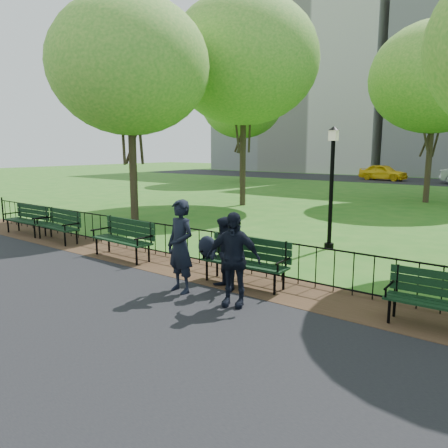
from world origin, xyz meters
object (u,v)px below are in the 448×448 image
Objects in this scene: park_bench_right_a at (445,295)px; tree_mid_w at (244,60)px; park_bench_left_b at (60,222)px; tree_far_c at (435,78)px; park_bench_left_c at (29,216)px; person_right at (233,259)px; lamppost at (332,183)px; taxi at (383,172)px; park_bench_left_a at (125,234)px; tree_far_w at (242,103)px; person_left at (180,246)px; person_mid at (225,254)px; park_bench_main at (229,252)px; tree_near_w at (129,66)px.

park_bench_right_a is 0.17× the size of tree_mid_w.
tree_far_c is (6.57, 17.70, 5.86)m from park_bench_left_b.
park_bench_left_c is 1.08× the size of person_right.
taxi is (-7.69, 28.56, -1.18)m from lamppost.
park_bench_right_a is (10.98, -0.06, -0.04)m from park_bench_left_b.
park_bench_left_b is (-3.25, 0.13, -0.03)m from park_bench_left_a.
park_bench_right_a is 31.17m from tree_far_w.
park_bench_left_a is at bearing -70.44° from tree_mid_w.
park_bench_left_a is 1.06× the size of person_left.
tree_far_c is at bearing 74.27° from park_bench_left_b.
person_left is at bearing -90.66° from tree_far_c.
tree_mid_w reaches higher than park_bench_right_a.
park_bench_left_b is 8.35m from lamppost.
tree_far_c is 19.23m from person_mid.
park_bench_left_c is at bearing -115.58° from tree_far_c.
person_mid is (16.32, -23.50, -5.78)m from tree_far_w.
park_bench_main is at bearing 109.31° from person_right.
person_left is at bearing -111.59° from park_bench_main.
park_bench_main is 1.05× the size of park_bench_left_a.
taxi is at bearing 106.68° from park_bench_right_a.
park_bench_main is at bearing 1.94° from park_bench_left_a.
park_bench_left_b is 6.49m from person_left.
taxi is (-0.61, 32.79, 0.12)m from park_bench_left_b.
tree_far_c is at bearing 87.56° from park_bench_main.
park_bench_left_b is 0.20× the size of tree_far_w.
tree_far_w reaches higher than park_bench_left_b.
person_left reaches higher than park_bench_left_c.
lamppost is 9.36m from tree_near_w.
person_right reaches higher than taxi.
park_bench_main is 4.25m from park_bench_right_a.
tree_far_w is (-20.29, 22.90, 5.98)m from park_bench_right_a.
person_left is (7.70, -5.45, -5.05)m from tree_near_w.
tree_mid_w is at bearing 97.90° from park_bench_left_b.
park_bench_main is 1.08× the size of park_bench_left_b.
tree_mid_w reaches higher than tree_far_w.
tree_mid_w is at bearing 128.25° from person_left.
tree_far_c is (3.33, 17.83, 5.83)m from park_bench_left_a.
tree_far_w is 29.18m from person_mid.
lamppost is (8.98, 4.23, 1.30)m from park_bench_left_c.
park_bench_left_b is at bearing -110.37° from tree_far_c.
tree_mid_w is (-3.86, 10.86, 6.48)m from park_bench_left_a.
park_bench_main is 14.63m from tree_mid_w.
person_mid is (0.43, -18.36, -5.71)m from tree_far_c.
tree_far_w is (-12.56, 22.97, 5.91)m from park_bench_left_a.
tree_mid_w is 5.44× the size of person_left.
park_bench_left_b is at bearing 176.72° from person_left.
tree_near_w reaches higher than park_bench_right_a.
lamppost reaches higher than park_bench_right_a.
person_right is at bearing -86.73° from tree_far_c.
park_bench_left_b is 1.01× the size of park_bench_left_c.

